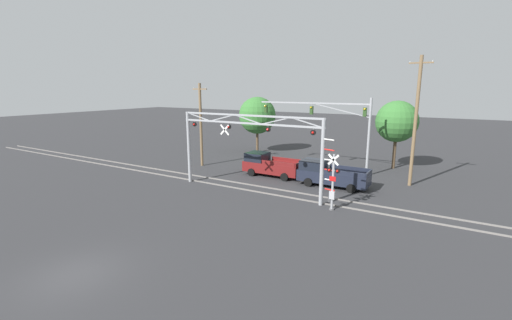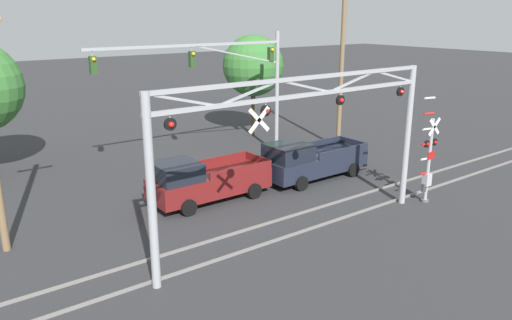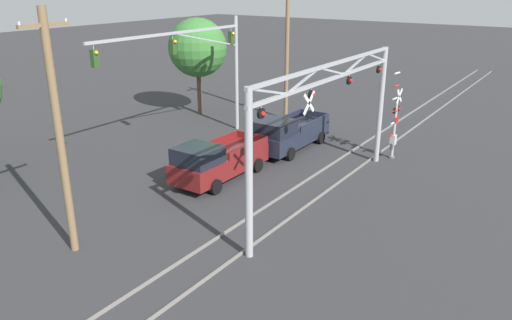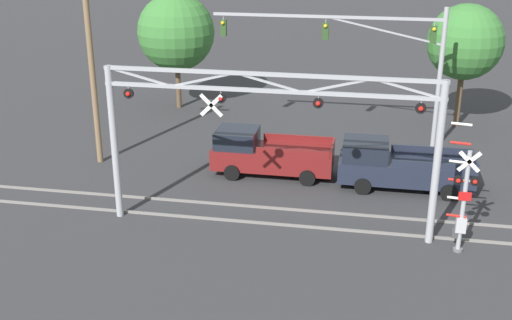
% 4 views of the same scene
% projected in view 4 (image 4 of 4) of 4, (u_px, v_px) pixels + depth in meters
% --- Properties ---
extents(rail_track_near, '(80.00, 0.08, 0.10)m').
position_uv_depth(rail_track_near, '(269.00, 224.00, 25.13)').
color(rail_track_near, gray).
rests_on(rail_track_near, ground_plane).
extents(rail_track_far, '(80.00, 0.08, 0.10)m').
position_uv_depth(rail_track_far, '(275.00, 208.00, 26.45)').
color(rail_track_far, gray).
rests_on(rail_track_far, ground_plane).
extents(crossing_gantry, '(12.41, 0.30, 6.16)m').
position_uv_depth(crossing_gantry, '(268.00, 126.00, 23.41)').
color(crossing_gantry, '#9EA0A5').
rests_on(crossing_gantry, ground_plane).
extents(crossing_signal_mast, '(1.17, 0.35, 4.86)m').
position_uv_depth(crossing_signal_mast, '(462.00, 203.00, 22.52)').
color(crossing_signal_mast, '#9EA0A5').
rests_on(crossing_signal_mast, ground_plane).
extents(traffic_signal_span, '(11.52, 0.39, 7.28)m').
position_uv_depth(traffic_signal_span, '(382.00, 51.00, 31.62)').
color(traffic_signal_span, '#9EA0A5').
rests_on(traffic_signal_span, ground_plane).
extents(pickup_truck_lead, '(5.57, 2.33, 2.10)m').
position_uv_depth(pickup_truck_lead, '(266.00, 154.00, 29.75)').
color(pickup_truck_lead, maroon).
rests_on(pickup_truck_lead, ground_plane).
extents(pickup_truck_following, '(5.84, 2.33, 2.10)m').
position_uv_depth(pickup_truck_following, '(398.00, 166.00, 28.26)').
color(pickup_truck_following, '#1E2333').
rests_on(pickup_truck_following, ground_plane).
extents(utility_pole_left, '(1.80, 0.28, 8.62)m').
position_uv_depth(utility_pole_left, '(92.00, 73.00, 30.00)').
color(utility_pole_left, brown).
rests_on(utility_pole_left, ground_plane).
extents(background_tree_beyond_span, '(4.67, 4.67, 7.06)m').
position_uv_depth(background_tree_beyond_span, '(176.00, 32.00, 38.77)').
color(background_tree_beyond_span, brown).
rests_on(background_tree_beyond_span, ground_plane).
extents(background_tree_far_left_verge, '(4.16, 4.16, 6.92)m').
position_uv_depth(background_tree_far_left_verge, '(465.00, 42.00, 35.16)').
color(background_tree_far_left_verge, brown).
rests_on(background_tree_far_left_verge, ground_plane).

